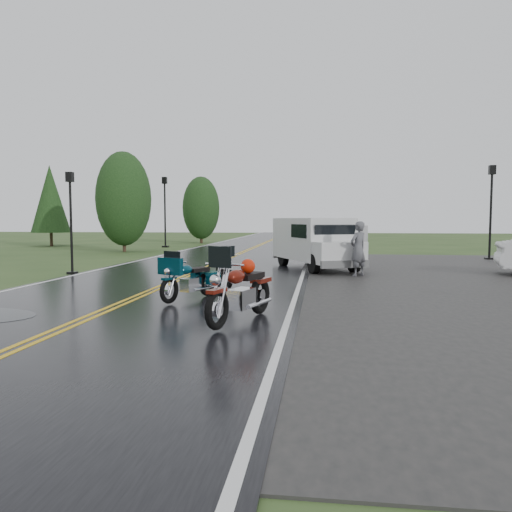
{
  "coord_description": "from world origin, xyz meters",
  "views": [
    {
      "loc": [
        4.4,
        -10.28,
        1.92
      ],
      "look_at": [
        2.8,
        2.0,
        1.0
      ],
      "focal_mm": 35.0,
      "sensor_mm": 36.0,
      "label": 1
    }
  ],
  "objects_px": {
    "motorcycle_silver": "(229,270)",
    "lamp_post_far_left": "(165,212)",
    "motorcycle_red": "(217,293)",
    "lamp_post_far_right": "(491,212)",
    "motorcycle_teal": "(169,280)",
    "van_white": "(314,246)",
    "lamp_post_near_left": "(71,223)",
    "person_at_van": "(358,250)"
  },
  "relations": [
    {
      "from": "motorcycle_silver",
      "to": "lamp_post_far_right",
      "type": "relative_size",
      "value": 0.43
    },
    {
      "from": "person_at_van",
      "to": "lamp_post_near_left",
      "type": "distance_m",
      "value": 9.88
    },
    {
      "from": "motorcycle_teal",
      "to": "person_at_van",
      "type": "bearing_deg",
      "value": 76.92
    },
    {
      "from": "motorcycle_teal",
      "to": "person_at_van",
      "type": "xyz_separation_m",
      "value": [
        4.53,
        6.22,
        0.33
      ]
    },
    {
      "from": "lamp_post_far_right",
      "to": "lamp_post_near_left",
      "type": "bearing_deg",
      "value": -153.34
    },
    {
      "from": "van_white",
      "to": "person_at_van",
      "type": "bearing_deg",
      "value": -45.03
    },
    {
      "from": "motorcycle_red",
      "to": "motorcycle_silver",
      "type": "relative_size",
      "value": 1.23
    },
    {
      "from": "motorcycle_teal",
      "to": "motorcycle_red",
      "type": "bearing_deg",
      "value": -34.18
    },
    {
      "from": "motorcycle_red",
      "to": "van_white",
      "type": "distance_m",
      "value": 9.35
    },
    {
      "from": "motorcycle_silver",
      "to": "lamp_post_far_right",
      "type": "xyz_separation_m",
      "value": [
        10.32,
        11.48,
        1.67
      ]
    },
    {
      "from": "lamp_post_far_right",
      "to": "motorcycle_teal",
      "type": "bearing_deg",
      "value": -128.44
    },
    {
      "from": "motorcycle_red",
      "to": "van_white",
      "type": "bearing_deg",
      "value": 98.75
    },
    {
      "from": "person_at_van",
      "to": "lamp_post_near_left",
      "type": "xyz_separation_m",
      "value": [
        -9.83,
        -0.42,
        0.88
      ]
    },
    {
      "from": "motorcycle_red",
      "to": "lamp_post_far_left",
      "type": "relative_size",
      "value": 0.49
    },
    {
      "from": "motorcycle_red",
      "to": "lamp_post_far_right",
      "type": "xyz_separation_m",
      "value": [
        9.59,
        16.53,
        1.54
      ]
    },
    {
      "from": "motorcycle_teal",
      "to": "van_white",
      "type": "bearing_deg",
      "value": 88.53
    },
    {
      "from": "motorcycle_teal",
      "to": "lamp_post_far_left",
      "type": "xyz_separation_m",
      "value": [
        -7.18,
        22.23,
        1.82
      ]
    },
    {
      "from": "motorcycle_silver",
      "to": "lamp_post_far_left",
      "type": "bearing_deg",
      "value": 89.77
    },
    {
      "from": "motorcycle_teal",
      "to": "van_white",
      "type": "height_order",
      "value": "van_white"
    },
    {
      "from": "van_white",
      "to": "person_at_van",
      "type": "distance_m",
      "value": 1.56
    },
    {
      "from": "motorcycle_red",
      "to": "lamp_post_far_right",
      "type": "relative_size",
      "value": 0.52
    },
    {
      "from": "motorcycle_teal",
      "to": "van_white",
      "type": "relative_size",
      "value": 0.39
    },
    {
      "from": "van_white",
      "to": "lamp_post_far_right",
      "type": "relative_size",
      "value": 1.14
    },
    {
      "from": "motorcycle_red",
      "to": "motorcycle_teal",
      "type": "height_order",
      "value": "motorcycle_red"
    },
    {
      "from": "motorcycle_red",
      "to": "lamp_post_far_left",
      "type": "bearing_deg",
      "value": 127.47
    },
    {
      "from": "lamp_post_far_left",
      "to": "lamp_post_far_right",
      "type": "xyz_separation_m",
      "value": [
        18.36,
        -8.15,
        -0.17
      ]
    },
    {
      "from": "motorcycle_silver",
      "to": "lamp_post_near_left",
      "type": "distance_m",
      "value": 7.06
    },
    {
      "from": "lamp_post_near_left",
      "to": "motorcycle_red",
      "type": "bearing_deg",
      "value": -50.18
    },
    {
      "from": "motorcycle_red",
      "to": "lamp_post_far_right",
      "type": "bearing_deg",
      "value": 77.8
    },
    {
      "from": "lamp_post_near_left",
      "to": "motorcycle_silver",
      "type": "bearing_deg",
      "value": -27.54
    },
    {
      "from": "motorcycle_teal",
      "to": "lamp_post_far_right",
      "type": "relative_size",
      "value": 0.44
    },
    {
      "from": "lamp_post_near_left",
      "to": "lamp_post_far_right",
      "type": "height_order",
      "value": "lamp_post_far_right"
    },
    {
      "from": "person_at_van",
      "to": "lamp_post_far_left",
      "type": "relative_size",
      "value": 0.38
    },
    {
      "from": "motorcycle_teal",
      "to": "lamp_post_far_right",
      "type": "xyz_separation_m",
      "value": [
        11.17,
        14.08,
        1.65
      ]
    },
    {
      "from": "lamp_post_far_left",
      "to": "motorcycle_silver",
      "type": "bearing_deg",
      "value": -67.73
    },
    {
      "from": "motorcycle_silver",
      "to": "lamp_post_far_left",
      "type": "relative_size",
      "value": 0.4
    },
    {
      "from": "lamp_post_far_right",
      "to": "van_white",
      "type": "bearing_deg",
      "value": -137.94
    },
    {
      "from": "motorcycle_red",
      "to": "lamp_post_far_left",
      "type": "height_order",
      "value": "lamp_post_far_left"
    },
    {
      "from": "motorcycle_red",
      "to": "van_white",
      "type": "height_order",
      "value": "van_white"
    },
    {
      "from": "motorcycle_teal",
      "to": "lamp_post_far_left",
      "type": "relative_size",
      "value": 0.41
    },
    {
      "from": "van_white",
      "to": "lamp_post_far_left",
      "type": "distance_m",
      "value": 18.61
    },
    {
      "from": "lamp_post_far_left",
      "to": "lamp_post_far_right",
      "type": "distance_m",
      "value": 20.09
    }
  ]
}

